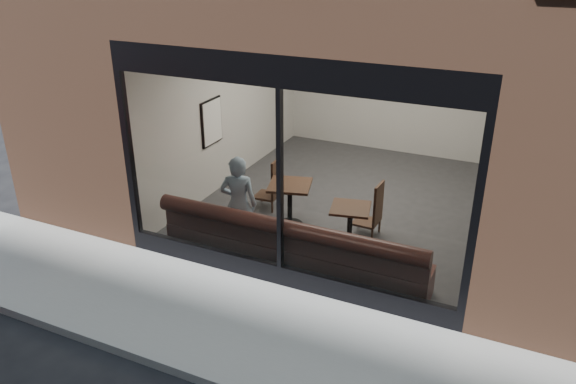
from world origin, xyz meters
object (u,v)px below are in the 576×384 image
at_px(banquette, 292,257).
at_px(cafe_chair_left, 267,196).
at_px(cafe_table_left, 290,185).
at_px(person, 239,204).
at_px(cafe_table_right, 351,208).
at_px(cafe_chair_right, 366,222).

relative_size(banquette, cafe_chair_left, 10.05).
bearing_deg(cafe_table_left, person, -109.35).
distance_m(cafe_table_left, cafe_table_right, 1.25).
distance_m(person, cafe_table_left, 1.11).
height_order(cafe_table_left, cafe_chair_right, cafe_table_left).
relative_size(cafe_table_left, cafe_chair_right, 1.78).
distance_m(cafe_table_right, cafe_chair_left, 2.09).
height_order(person, cafe_chair_right, person).
bearing_deg(cafe_chair_left, banquette, 124.07).
bearing_deg(banquette, cafe_chair_right, 66.48).
bearing_deg(banquette, cafe_chair_left, 126.81).
xyz_separation_m(banquette, cafe_chair_right, (0.64, 1.47, 0.01)).
bearing_deg(cafe_table_left, cafe_chair_right, 9.23).
relative_size(cafe_table_left, cafe_table_right, 1.16).
bearing_deg(cafe_table_left, cafe_table_right, -18.58).
height_order(banquette, cafe_table_left, cafe_table_left).
relative_size(cafe_table_right, cafe_chair_right, 1.53).
xyz_separation_m(banquette, person, (-0.99, 0.21, 0.55)).
xyz_separation_m(cafe_chair_left, cafe_chair_right, (1.92, -0.24, 0.00)).
bearing_deg(cafe_chair_left, person, 98.11).
xyz_separation_m(person, cafe_table_right, (1.56, 0.65, -0.03)).
relative_size(cafe_chair_left, cafe_chair_right, 1.05).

